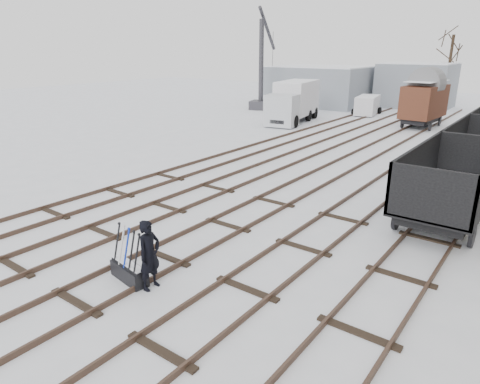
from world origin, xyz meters
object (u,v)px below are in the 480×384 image
object	(u,v)px
lorry	(293,101)
crane	(262,83)
freight_wagon_a	(449,193)
box_van_wagon	(424,100)
panel_van	(367,105)
worker	(149,255)
ground_frame	(129,271)

from	to	relation	value
lorry	crane	bearing A→B (deg)	131.46
freight_wagon_a	lorry	size ratio (longest dim) A/B	0.84
lorry	box_van_wagon	bearing A→B (deg)	13.06
lorry	panel_van	world-z (taller)	lorry
freight_wagon_a	crane	size ratio (longest dim) A/B	0.66
worker	lorry	xyz separation A→B (m)	(-10.30, 25.12, 0.78)
panel_van	worker	bearing A→B (deg)	-88.79
ground_frame	crane	distance (m)	34.53
worker	panel_van	bearing A→B (deg)	8.24
lorry	worker	bearing A→B (deg)	-77.99
ground_frame	freight_wagon_a	bearing A→B (deg)	68.49
ground_frame	worker	size ratio (longest dim) A/B	0.79
crane	box_van_wagon	bearing A→B (deg)	-21.18
worker	box_van_wagon	distance (m)	29.20
lorry	crane	size ratio (longest dim) A/B	0.78
lorry	panel_van	distance (m)	8.65
crane	worker	bearing A→B (deg)	-77.85
worker	box_van_wagon	xyz separation A→B (m)	(-0.94, 29.16, 1.13)
worker	box_van_wagon	bearing A→B (deg)	-1.66
crane	ground_frame	bearing A→B (deg)	-79.02
freight_wagon_a	panel_van	distance (m)	26.21
ground_frame	panel_van	distance (m)	33.67
lorry	crane	xyz separation A→B (m)	(-6.61, 5.21, 0.84)
box_van_wagon	lorry	world-z (taller)	box_van_wagon
freight_wagon_a	panel_van	xyz separation A→B (m)	(-11.93, 23.34, -0.11)
worker	freight_wagon_a	world-z (taller)	freight_wagon_a
ground_frame	worker	distance (m)	1.00
worker	freight_wagon_a	size ratio (longest dim) A/B	0.29
ground_frame	crane	xyz separation A→B (m)	(-16.16, 30.43, 2.27)
ground_frame	panel_van	xyz separation A→B (m)	(-6.12, 33.11, 0.61)
worker	panel_van	size ratio (longest dim) A/B	0.45
freight_wagon_a	panel_van	bearing A→B (deg)	117.08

